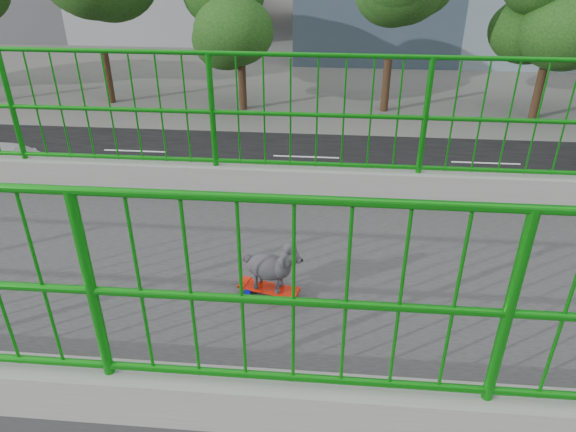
# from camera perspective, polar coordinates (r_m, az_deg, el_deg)

# --- Properties ---
(road) EXTENTS (18.00, 90.00, 0.02)m
(road) POSITION_cam_1_polar(r_m,az_deg,el_deg) (18.96, 0.90, -0.67)
(road) COLOR black
(road) RESTS_ON ground
(footbridge) EXTENTS (3.00, 24.00, 7.00)m
(footbridge) POSITION_cam_1_polar(r_m,az_deg,el_deg) (5.55, -9.40, -20.97)
(footbridge) COLOR #2D2D2F
(footbridge) RESTS_ON ground
(railing) EXTENTS (3.00, 24.00, 1.42)m
(railing) POSITION_cam_1_polar(r_m,az_deg,el_deg) (4.23, -11.56, -3.29)
(railing) COLOR gray
(railing) RESTS_ON footbridge
(street_trees) EXTENTS (5.30, 60.40, 7.26)m
(street_trees) POSITION_cam_1_polar(r_m,az_deg,el_deg) (29.81, 5.13, 19.95)
(street_trees) COLOR black
(street_trees) RESTS_ON ground
(skateboard) EXTENTS (0.24, 0.47, 0.06)m
(skateboard) POSITION_cam_1_polar(r_m,az_deg,el_deg) (3.99, -2.08, -7.84)
(skateboard) COLOR red
(skateboard) RESTS_ON footbridge
(poodle) EXTENTS (0.25, 0.45, 0.38)m
(poodle) POSITION_cam_1_polar(r_m,az_deg,el_deg) (3.85, -1.80, -5.31)
(poodle) COLOR #2A272C
(poodle) RESTS_ON skateboard
(car_3) EXTENTS (2.01, 4.94, 1.43)m
(car_3) POSITION_cam_1_polar(r_m,az_deg,el_deg) (24.67, -27.52, 5.04)
(car_3) COLOR silver
(car_3) RESTS_ON ground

